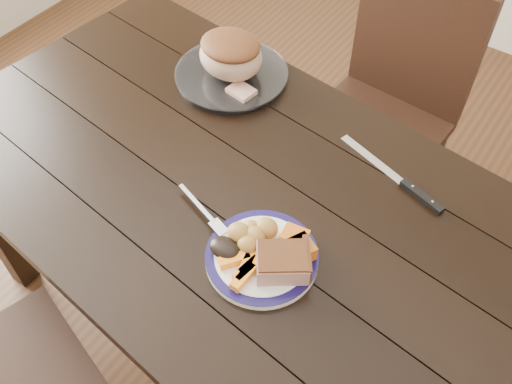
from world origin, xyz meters
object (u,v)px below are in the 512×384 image
Objects in this scene: dining_table at (235,208)px; chair_far at (389,102)px; fork at (205,213)px; carving_knife at (409,186)px; roast_joint at (231,56)px; dinner_plate at (262,258)px; serving_platter at (232,76)px; pork_slice at (282,262)px.

chair_far is at bearing 83.24° from dining_table.
fork is at bearing 87.21° from chair_far.
carving_knife is at bearing 34.02° from dining_table.
dining_table is 0.43m from roast_joint.
chair_far is at bearing 133.07° from carving_knife.
dinner_plate is 0.41m from carving_knife.
serving_platter is at bearing 136.90° from fork.
chair_far reaches higher than pork_slice.
dinner_plate reaches higher than dining_table.
chair_far reaches higher than dining_table.
carving_knife is (0.35, 0.24, 0.10)m from dining_table.
dinner_plate is at bearing 11.04° from fork.
dining_table is at bearing -52.46° from roast_joint.
carving_knife is (0.17, 0.37, -0.00)m from dinner_plate.
serving_platter is (-0.42, 0.45, 0.00)m from dinner_plate.
carving_knife reaches higher than dining_table.
chair_far is 0.89m from fork.
carving_knife is (0.59, -0.08, -0.07)m from roast_joint.
carving_knife is at bearing -7.85° from serving_platter.
serving_platter is 0.60m from carving_knife.
fork is (-0.22, 0.02, -0.02)m from pork_slice.
chair_far is 0.91m from dinner_plate.
carving_knife is at bearing 62.75° from fork.
serving_platter is at bearing 136.17° from pork_slice.
dinner_plate is 1.35× the size of roast_joint.
dinner_plate is at bearing 98.46° from chair_far.
dinner_plate is 0.62m from roast_joint.
carving_knife is at bearing -7.85° from roast_joint.
dining_table is 1.81× the size of chair_far.
pork_slice is (0.23, -0.14, 0.14)m from dining_table.
dinner_plate is 2.29× the size of pork_slice.
dining_table is 15.65× the size of pork_slice.
fork is 0.96× the size of roast_joint.
serving_platter is 0.66m from pork_slice.
roast_joint reaches higher than fork.
chair_far is at bearing 95.82° from dinner_plate.
dinner_plate is 1.41× the size of fork.
serving_platter is at bearing 180.00° from roast_joint.
serving_platter is 0.50m from fork.
roast_joint is (-0.42, 0.45, 0.07)m from dinner_plate.
dining_table is 0.41m from serving_platter.
roast_joint reaches higher than dinner_plate.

